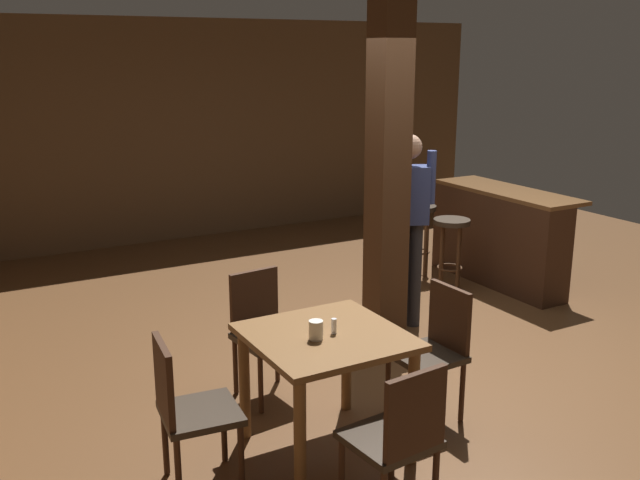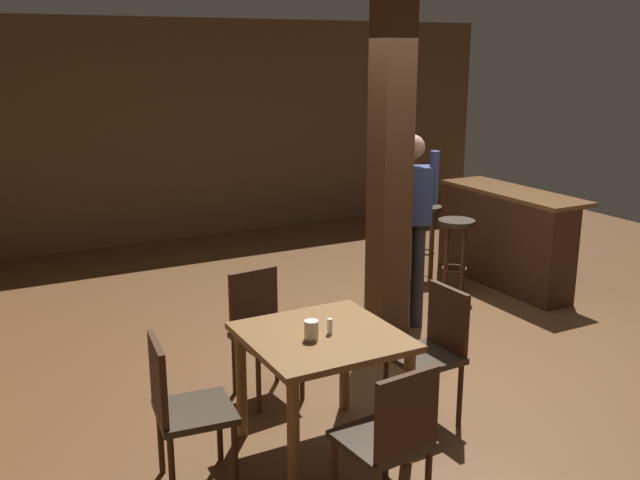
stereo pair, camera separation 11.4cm
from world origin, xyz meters
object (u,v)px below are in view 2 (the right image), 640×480
chair_west (181,405)px  salt_shaker (330,326)px  dining_table (322,355)px  bar_stool_mid (425,224)px  chair_north (262,327)px  bar_stool_near (456,238)px  chair_east (433,346)px  standing_person (410,218)px  bar_counter (504,237)px  napkin_cup (311,330)px  chair_south (391,437)px

chair_west → salt_shaker: chair_west is taller
dining_table → chair_west: size_ratio=1.01×
bar_stool_mid → chair_north: bearing=-147.1°
chair_north → salt_shaker: chair_north is taller
salt_shaker → bar_stool_near: 3.24m
bar_stool_near → salt_shaker: bearing=-141.9°
salt_shaker → bar_stool_near: salt_shaker is taller
chair_north → chair_east: 1.21m
standing_person → bar_counter: size_ratio=1.01×
napkin_cup → chair_north: bearing=85.5°
dining_table → salt_shaker: salt_shaker is taller
chair_south → chair_east: bearing=43.2°
napkin_cup → chair_east: bearing=3.6°
chair_west → chair_north: bearing=44.7°
chair_east → bar_stool_near: bearing=48.4°
chair_west → salt_shaker: (0.92, -0.04, 0.31)m
chair_north → chair_south: bearing=-90.4°
chair_north → salt_shaker: size_ratio=9.42×
salt_shaker → bar_stool_mid: size_ratio=0.12×
chair_south → bar_stool_near: bearing=46.8°
chair_south → standing_person: (1.67, 2.25, 0.50)m
dining_table → bar_stool_near: 3.25m
dining_table → chair_south: bearing=-92.3°
chair_north → napkin_cup: (-0.07, -0.91, 0.32)m
chair_west → standing_person: (2.51, 1.42, 0.50)m
napkin_cup → bar_stool_mid: size_ratio=0.15×
chair_north → standing_person: bearing=19.2°
dining_table → standing_person: size_ratio=0.52×
chair_east → bar_stool_mid: chair_east is taller
chair_east → bar_stool_near: 2.62m
chair_west → bar_stool_mid: 4.38m
chair_north → salt_shaker: (0.06, -0.88, 0.31)m
chair_east → bar_counter: 3.05m
chair_east → bar_counter: bar_counter is taller
dining_table → bar_stool_mid: bar_stool_mid is taller
chair_east → salt_shaker: chair_east is taller
salt_shaker → bar_counter: bar_counter is taller
chair_south → bar_counter: size_ratio=0.52×
standing_person → bar_stool_mid: (1.02, 1.16, -0.42)m
salt_shaker → bar_counter: 3.74m
dining_table → chair_east: (0.85, 0.02, -0.12)m
napkin_cup → salt_shaker: size_ratio=1.22×
chair_west → bar_stool_near: 3.97m
dining_table → chair_south: size_ratio=1.01×
chair_south → salt_shaker: bearing=84.5°
napkin_cup → chair_south: bearing=-85.5°
bar_counter → bar_stool_near: size_ratio=2.22×
chair_east → chair_north: bearing=135.7°
chair_north → standing_person: size_ratio=0.52×
chair_north → salt_shaker: 0.94m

